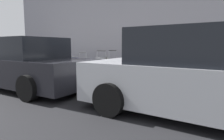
# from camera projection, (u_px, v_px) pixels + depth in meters

# --- Properties ---
(ground_plane) EXTENTS (40.00, 40.00, 0.00)m
(ground_plane) POSITION_uv_depth(u_px,v_px,m) (70.00, 82.00, 7.16)
(ground_plane) COLOR black
(sidewalk_curb) EXTENTS (18.00, 5.00, 0.14)m
(sidewalk_curb) POSITION_uv_depth(u_px,v_px,m) (105.00, 72.00, 9.32)
(sidewalk_curb) COLOR #ADA89E
(sidewalk_curb) RESTS_ON ground_plane
(suitcase_teal_0) EXTENTS (0.44, 0.25, 0.90)m
(suitcase_teal_0) POSITION_uv_depth(u_px,v_px,m) (188.00, 76.00, 5.75)
(suitcase_teal_0) COLOR #0F606B
(suitcase_teal_0) RESTS_ON sidewalk_curb
(suitcase_black_1) EXTENTS (0.51, 0.21, 0.64)m
(suitcase_black_1) POSITION_uv_depth(u_px,v_px,m) (170.00, 74.00, 6.08)
(suitcase_black_1) COLOR black
(suitcase_black_1) RESTS_ON sidewalk_curb
(suitcase_navy_2) EXTENTS (0.36, 0.26, 0.83)m
(suitcase_navy_2) POSITION_uv_depth(u_px,v_px,m) (153.00, 73.00, 6.24)
(suitcase_navy_2) COLOR navy
(suitcase_navy_2) RESTS_ON sidewalk_curb
(suitcase_maroon_3) EXTENTS (0.49, 0.25, 0.91)m
(suitcase_maroon_3) POSITION_uv_depth(u_px,v_px,m) (139.00, 72.00, 6.48)
(suitcase_maroon_3) COLOR maroon
(suitcase_maroon_3) RESTS_ON sidewalk_curb
(suitcase_red_4) EXTENTS (0.43, 0.28, 0.69)m
(suitcase_red_4) POSITION_uv_depth(u_px,v_px,m) (125.00, 71.00, 6.80)
(suitcase_red_4) COLOR red
(suitcase_red_4) RESTS_ON sidewalk_curb
(suitcase_olive_5) EXTENTS (0.37, 0.23, 1.03)m
(suitcase_olive_5) POSITION_uv_depth(u_px,v_px,m) (113.00, 69.00, 6.96)
(suitcase_olive_5) COLOR #59601E
(suitcase_olive_5) RESTS_ON sidewalk_curb
(suitcase_silver_6) EXTENTS (0.44, 0.24, 1.02)m
(suitcase_silver_6) POSITION_uv_depth(u_px,v_px,m) (101.00, 68.00, 7.17)
(suitcase_silver_6) COLOR #9EA0A8
(suitcase_silver_6) RESTS_ON sidewalk_curb
(suitcase_teal_7) EXTENTS (0.37, 0.22, 0.63)m
(suitcase_teal_7) POSITION_uv_depth(u_px,v_px,m) (91.00, 69.00, 7.44)
(suitcase_teal_7) COLOR #0F606B
(suitcase_teal_7) RESTS_ON sidewalk_curb
(suitcase_black_8) EXTENTS (0.41, 0.21, 0.93)m
(suitcase_black_8) POSITION_uv_depth(u_px,v_px,m) (83.00, 68.00, 7.73)
(suitcase_black_8) COLOR black
(suitcase_black_8) RESTS_ON sidewalk_curb
(suitcase_navy_9) EXTENTS (0.38, 0.25, 0.76)m
(suitcase_navy_9) POSITION_uv_depth(u_px,v_px,m) (73.00, 66.00, 7.90)
(suitcase_navy_9) COLOR navy
(suitcase_navy_9) RESTS_ON sidewalk_curb
(suitcase_maroon_10) EXTENTS (0.50, 0.25, 0.98)m
(suitcase_maroon_10) POSITION_uv_depth(u_px,v_px,m) (63.00, 65.00, 8.10)
(suitcase_maroon_10) COLOR maroon
(suitcase_maroon_10) RESTS_ON sidewalk_curb
(fire_hydrant) EXTENTS (0.39, 0.21, 0.85)m
(fire_hydrant) POSITION_uv_depth(u_px,v_px,m) (50.00, 63.00, 8.54)
(fire_hydrant) COLOR #D89E0C
(fire_hydrant) RESTS_ON sidewalk_curb
(bollard_post) EXTENTS (0.15, 0.15, 0.91)m
(bollard_post) POSITION_uv_depth(u_px,v_px,m) (39.00, 62.00, 8.65)
(bollard_post) COLOR brown
(bollard_post) RESTS_ON sidewalk_curb
(parking_meter) EXTENTS (0.12, 0.09, 1.27)m
(parking_meter) POSITION_uv_depth(u_px,v_px,m) (223.00, 58.00, 5.50)
(parking_meter) COLOR slate
(parking_meter) RESTS_ON sidewalk_curb
(parked_car_silver_0) EXTENTS (4.44, 2.33, 1.65)m
(parked_car_silver_0) POSITION_uv_depth(u_px,v_px,m) (196.00, 75.00, 3.66)
(parked_car_silver_0) COLOR #B2B5BA
(parked_car_silver_0) RESTS_ON ground_plane
(parked_car_charcoal_1) EXTENTS (4.76, 2.19, 1.56)m
(parked_car_charcoal_1) POSITION_uv_depth(u_px,v_px,m) (24.00, 65.00, 6.10)
(parked_car_charcoal_1) COLOR black
(parked_car_charcoal_1) RESTS_ON ground_plane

